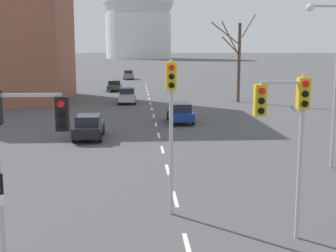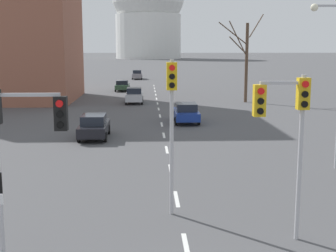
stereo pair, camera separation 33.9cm
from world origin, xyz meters
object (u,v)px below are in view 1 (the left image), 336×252
Objects in this scene: traffic_signal_near_left at (20,129)px; sedan_far_right at (114,86)px; sedan_mid_centre at (127,95)px; sedan_near_left at (180,112)px; sedan_near_right at (89,126)px; traffic_signal_near_right at (288,116)px; traffic_signal_centre_tall at (171,109)px; street_lamp_right at (331,70)px; sedan_far_left at (129,75)px.

traffic_signal_near_left reaches higher than sedan_far_right.
traffic_signal_near_left is 36.79m from sedan_mid_centre.
sedan_near_right is (-6.63, -6.08, -0.00)m from sedan_near_left.
traffic_signal_near_right is 1.20× the size of sedan_near_left.
sedan_mid_centre is at bearing -81.97° from sedan_far_right.
traffic_signal_near_left is 5.47m from traffic_signal_centre_tall.
traffic_signal_near_left is at bearing -90.39° from sedan_far_right.
traffic_signal_near_left is at bearing -93.59° from sedan_mid_centre.
traffic_signal_centre_tall is at bearing -143.75° from street_lamp_right.
sedan_mid_centre is at bearing 93.71° from traffic_signal_centre_tall.
traffic_signal_centre_tall is 1.36× the size of sedan_mid_centre.
sedan_near_left is 1.00× the size of sedan_near_right.
sedan_near_right is at bearing 146.43° from street_lamp_right.
traffic_signal_near_right is 36.42m from sedan_mid_centre.
street_lamp_right is 65.07m from sedan_far_left.
sedan_far_left is at bearing 86.05° from sedan_far_right.
traffic_signal_near_left is 1.14× the size of sedan_near_left.
traffic_signal_near_right is at bearing -119.92° from street_lamp_right.
traffic_signal_centre_tall reaches higher than traffic_signal_near_right.
sedan_far_right is at bearing 89.61° from traffic_signal_near_left.
street_lamp_right is 43.27m from sedan_far_right.
street_lamp_right is at bearing -69.18° from sedan_mid_centre.
street_lamp_right is 16.16m from sedan_near_left.
traffic_signal_near_left is 1.15× the size of sedan_far_left.
sedan_far_right is at bearing 94.98° from traffic_signal_centre_tall.
traffic_signal_centre_tall is at bearing -73.17° from sedan_near_right.
sedan_near_left is 1.06× the size of sedan_mid_centre.
street_lamp_right reaches higher than sedan_far_right.
sedan_far_right is at bearing 98.58° from traffic_signal_near_right.
traffic_signal_centre_tall is 1.28× the size of sedan_near_left.
traffic_signal_near_left is 24.77m from sedan_near_left.
sedan_far_right is (-6.39, 26.81, -0.06)m from sedan_near_left.
sedan_near_right is (-12.61, 8.36, -4.09)m from street_lamp_right.
sedan_mid_centre reaches higher than sedan_far_right.
sedan_far_left is 1.06× the size of sedan_far_right.
traffic_signal_near_left is 15.74m from street_lamp_right.
traffic_signal_centre_tall is 10.28m from street_lamp_right.
sedan_near_left is at bearing -71.08° from sedan_mid_centre.
traffic_signal_near_right is 1.27× the size of sedan_mid_centre.
traffic_signal_centre_tall reaches higher than traffic_signal_near_left.
traffic_signal_near_left reaches higher than sedan_near_left.
sedan_near_left is 13.69m from sedan_mid_centre.
traffic_signal_near_left is 7.88m from traffic_signal_near_right.
traffic_signal_near_left is 0.62× the size of street_lamp_right.
sedan_near_left is (6.74, 23.66, -2.95)m from traffic_signal_near_left.
sedan_mid_centre is at bearing 98.79° from traffic_signal_near_right.
traffic_signal_centre_tall reaches higher than sedan_near_right.
street_lamp_right is at bearing -67.52° from sedan_near_left.
sedan_mid_centre reaches higher than sedan_far_left.
sedan_near_left is at bearing -76.59° from sedan_far_right.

